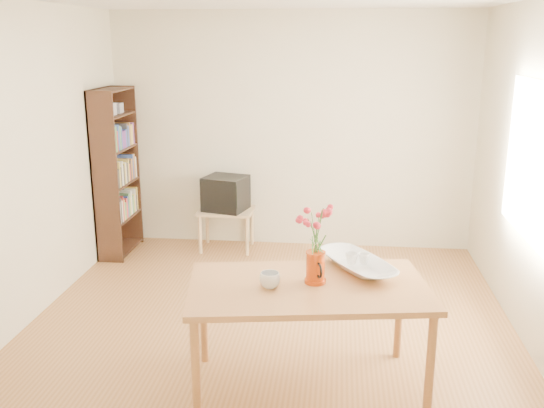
# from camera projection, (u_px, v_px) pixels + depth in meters

# --- Properties ---
(room) EXTENTS (4.50, 4.50, 4.50)m
(room) POSITION_uv_depth(u_px,v_px,m) (272.00, 176.00, 4.54)
(room) COLOR brown
(room) RESTS_ON ground
(table) EXTENTS (1.67, 1.12, 0.75)m
(table) POSITION_uv_depth(u_px,v_px,m) (308.00, 295.00, 3.95)
(table) COLOR #9C6335
(table) RESTS_ON ground
(tv_stand) EXTENTS (0.60, 0.45, 0.46)m
(tv_stand) POSITION_uv_depth(u_px,v_px,m) (226.00, 216.00, 6.74)
(tv_stand) COLOR tan
(tv_stand) RESTS_ON ground
(bookshelf) EXTENTS (0.28, 0.70, 1.80)m
(bookshelf) POSITION_uv_depth(u_px,v_px,m) (117.00, 178.00, 6.54)
(bookshelf) COLOR black
(bookshelf) RESTS_ON ground
(pitcher) EXTENTS (0.14, 0.21, 0.22)m
(pitcher) POSITION_uv_depth(u_px,v_px,m) (316.00, 268.00, 3.95)
(pitcher) COLOR #BC3C0B
(pitcher) RESTS_ON table
(flowers) EXTENTS (0.25, 0.25, 0.35)m
(flowers) POSITION_uv_depth(u_px,v_px,m) (316.00, 228.00, 3.87)
(flowers) COLOR #B92B3D
(flowers) RESTS_ON pitcher
(mug) EXTENTS (0.18, 0.18, 0.10)m
(mug) POSITION_uv_depth(u_px,v_px,m) (270.00, 280.00, 3.88)
(mug) COLOR white
(mug) RESTS_ON table
(bowl) EXTENTS (0.64, 0.64, 0.44)m
(bowl) POSITION_uv_depth(u_px,v_px,m) (358.00, 239.00, 4.14)
(bowl) COLOR white
(bowl) RESTS_ON table
(teacup_a) EXTENTS (0.11, 0.11, 0.07)m
(teacup_a) POSITION_uv_depth(u_px,v_px,m) (352.00, 245.00, 4.16)
(teacup_a) COLOR white
(teacup_a) RESTS_ON bowl
(teacup_b) EXTENTS (0.09, 0.09, 0.06)m
(teacup_b) POSITION_uv_depth(u_px,v_px,m) (365.00, 245.00, 4.17)
(teacup_b) COLOR white
(teacup_b) RESTS_ON bowl
(television) EXTENTS (0.52, 0.50, 0.38)m
(television) POSITION_uv_depth(u_px,v_px,m) (226.00, 193.00, 6.69)
(television) COLOR black
(television) RESTS_ON tv_stand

